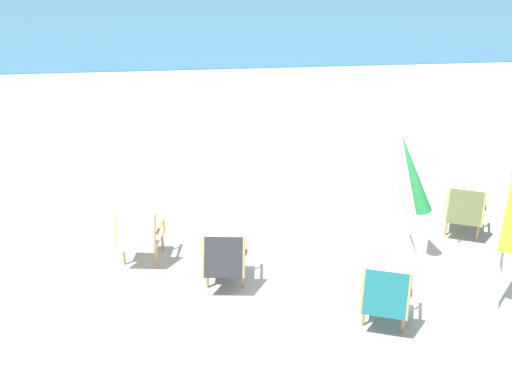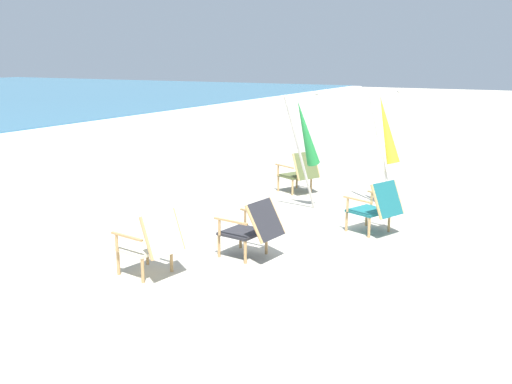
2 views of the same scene
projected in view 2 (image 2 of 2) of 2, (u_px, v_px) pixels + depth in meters
name	position (u px, v px, depth m)	size (l,w,h in m)	color
ground_plane	(304.00, 226.00, 9.34)	(80.00, 80.00, 0.00)	#B7AF9E
beach_chair_far_center	(300.00, 171.00, 11.43)	(0.81, 0.87, 0.81)	#515B33
beach_chair_back_right	(153.00, 242.00, 7.12)	(0.68, 0.76, 0.82)	beige
beach_chair_back_left	(377.00, 206.00, 8.82)	(0.79, 0.87, 0.81)	#196066
beach_chair_front_right	(253.00, 227.00, 7.77)	(0.67, 0.82, 0.78)	#28282D
umbrella_furled_green	(305.00, 134.00, 9.99)	(0.81, 0.43, 2.01)	#B7B2A8
umbrella_furled_yellow	(386.00, 131.00, 10.15)	(0.35, 0.69, 2.05)	#B7B2A8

